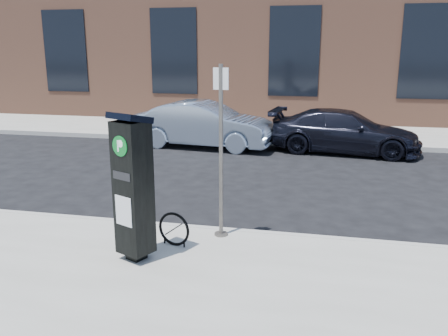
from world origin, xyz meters
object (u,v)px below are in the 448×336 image
(car_dark, at_px, (344,131))
(car_silver, at_px, (204,125))
(bike_rack, at_px, (174,229))
(parking_kiosk, at_px, (133,186))
(sign_pole, at_px, (221,154))

(car_dark, bearing_deg, car_silver, 98.42)
(car_silver, height_order, car_dark, car_silver)
(bike_rack, relative_size, car_dark, 0.12)
(car_silver, bearing_deg, bike_rack, -162.84)
(parking_kiosk, height_order, bike_rack, parking_kiosk)
(sign_pole, bearing_deg, parking_kiosk, -125.11)
(parking_kiosk, bearing_deg, car_silver, 122.31)
(parking_kiosk, relative_size, car_silver, 0.49)
(sign_pole, distance_m, bike_rack, 1.41)
(parking_kiosk, distance_m, sign_pole, 1.57)
(parking_kiosk, relative_size, car_dark, 0.48)
(parking_kiosk, bearing_deg, sign_pole, 72.53)
(parking_kiosk, height_order, car_dark, parking_kiosk)
(car_silver, distance_m, car_dark, 4.43)
(bike_rack, bearing_deg, sign_pole, 55.34)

